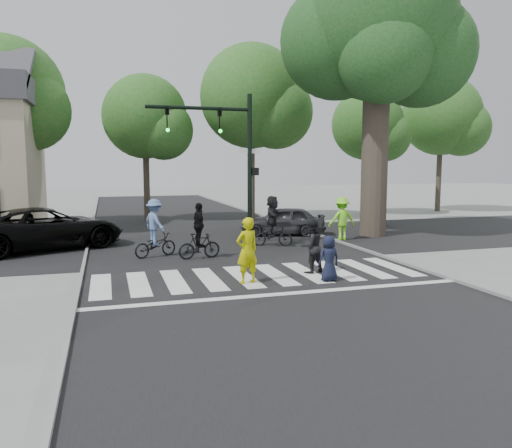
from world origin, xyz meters
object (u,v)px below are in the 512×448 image
(traffic_signal, at_px, (229,148))
(cyclist_mid, at_px, (199,236))
(eucalyptus, at_px, (377,33))
(car_grey, at_px, (283,221))
(cyclist_right, at_px, (272,224))
(pedestrian_adult, at_px, (311,246))
(cyclist_left, at_px, (155,232))
(pedestrian_child, at_px, (329,259))
(car_suv, at_px, (45,228))
(pedestrian_woman, at_px, (247,250))

(traffic_signal, relative_size, cyclist_mid, 3.06)
(eucalyptus, relative_size, car_grey, 3.31)
(eucalyptus, distance_m, cyclist_right, 9.95)
(pedestrian_adult, height_order, cyclist_mid, cyclist_mid)
(cyclist_left, bearing_deg, eucalyptus, 14.79)
(eucalyptus, distance_m, cyclist_mid, 12.54)
(eucalyptus, relative_size, cyclist_left, 6.28)
(pedestrian_adult, xyz_separation_m, cyclist_left, (-4.28, 4.04, 0.08))
(traffic_signal, xyz_separation_m, cyclist_right, (1.74, -0.17, -2.99))
(pedestrian_child, xyz_separation_m, car_suv, (-8.25, 8.03, 0.17))
(traffic_signal, bearing_deg, pedestrian_child, -78.39)
(pedestrian_woman, bearing_deg, cyclist_left, -83.71)
(cyclist_left, bearing_deg, pedestrian_woman, -66.50)
(cyclist_left, height_order, cyclist_mid, cyclist_left)
(traffic_signal, bearing_deg, cyclist_mid, -127.81)
(eucalyptus, height_order, car_suv, eucalyptus)
(eucalyptus, height_order, pedestrian_child, eucalyptus)
(traffic_signal, xyz_separation_m, pedestrian_adult, (1.27, -5.26, -3.08))
(pedestrian_woman, height_order, car_suv, pedestrian_woman)
(cyclist_mid, bearing_deg, cyclist_left, 150.89)
(eucalyptus, relative_size, pedestrian_adult, 7.93)
(pedestrian_child, distance_m, pedestrian_adult, 1.18)
(pedestrian_woman, height_order, cyclist_left, cyclist_left)
(car_suv, bearing_deg, pedestrian_child, -158.62)
(cyclist_right, bearing_deg, cyclist_left, -167.49)
(car_suv, bearing_deg, cyclist_right, -125.90)
(pedestrian_woman, distance_m, pedestrian_adult, 2.33)
(traffic_signal, height_order, pedestrian_adult, traffic_signal)
(pedestrian_child, xyz_separation_m, car_grey, (1.89, 9.11, 0.02))
(traffic_signal, height_order, cyclist_right, traffic_signal)
(cyclist_left, height_order, car_suv, cyclist_left)
(pedestrian_woman, height_order, pedestrian_child, pedestrian_woman)
(traffic_signal, height_order, cyclist_left, traffic_signal)
(traffic_signal, bearing_deg, cyclist_right, -5.47)
(eucalyptus, distance_m, pedestrian_child, 12.95)
(pedestrian_woman, xyz_separation_m, car_suv, (-5.98, 7.57, -0.10))
(pedestrian_woman, xyz_separation_m, pedestrian_adult, (2.22, 0.71, -0.10))
(pedestrian_child, bearing_deg, traffic_signal, -83.88)
(pedestrian_child, relative_size, car_suv, 0.22)
(traffic_signal, height_order, car_grey, traffic_signal)
(pedestrian_child, distance_m, cyclist_left, 6.78)
(cyclist_left, relative_size, car_suv, 0.35)
(pedestrian_adult, relative_size, car_grey, 0.42)
(pedestrian_child, bearing_deg, car_suv, -49.73)
(eucalyptus, bearing_deg, cyclist_left, -165.21)
(cyclist_right, bearing_deg, traffic_signal, 174.53)
(traffic_signal, height_order, pedestrian_woman, traffic_signal)
(traffic_signal, xyz_separation_m, car_suv, (-6.92, 1.60, -3.08))
(cyclist_mid, xyz_separation_m, car_suv, (-5.35, 3.62, 0.01))
(traffic_signal, xyz_separation_m, car_grey, (3.21, 2.68, -3.23))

